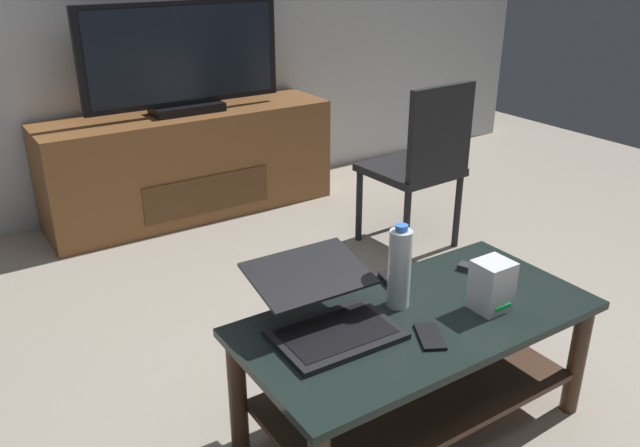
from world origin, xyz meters
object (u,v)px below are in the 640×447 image
Objects in this scene: television at (183,61)px; tv_remote at (393,283)px; soundbar_remote at (480,271)px; dining_chair at (422,160)px; laptop at (325,309)px; media_cabinet at (190,163)px; router_box at (492,285)px; water_bottle_near at (399,268)px; cell_phone at (430,336)px; coffee_table at (416,352)px.

tv_remote is at bearing -92.81° from television.
soundbar_remote is at bearing -84.04° from television.
dining_chair is 2.17× the size of laptop.
tv_remote is at bearing -92.78° from media_cabinet.
laptop is at bearing -101.78° from television.
water_bottle_near reaches higher than router_box.
soundbar_remote is at bearing -3.31° from tv_remote.
laptop is 2.64× the size of tv_remote.
cell_phone is at bearing -177.46° from soundbar_remote.
laptop is 2.51× the size of router_box.
dining_chair is 1.59m from laptop.
laptop is at bearing -142.25° from dining_chair.
tv_remote is at bearing 74.83° from coffee_table.
coffee_table is 4.08× the size of water_bottle_near.
water_bottle_near is 1.80× the size of soundbar_remote.
router_box is 0.30m from water_bottle_near.
water_bottle_near is (-0.99, -1.00, 0.08)m from dining_chair.
cell_phone is at bearing -116.23° from coffee_table.
coffee_table is 0.37m from laptop.
water_bottle_near is (-0.17, -2.17, 0.27)m from media_cabinet.
dining_chair reaches higher than tv_remote.
television is at bearing 113.03° from cell_phone.
coffee_table is 0.99× the size of television.
media_cabinet reaches higher than cell_phone.
dining_chair reaches higher than laptop.
television is 1.29× the size of dining_chair.
television is at bearing 86.08° from coffee_table.
media_cabinet is 2.17m from soundbar_remote.
cell_phone is at bearing -130.55° from dining_chair.
soundbar_remote is at bearing -1.08° from laptop.
laptop reaches higher than cell_phone.
water_bottle_near is at bearing 106.61° from cell_phone.
television is 2.36m from router_box.
media_cabinet reaches higher than soundbar_remote.
television reaches higher than laptop.
cell_phone is at bearing -175.03° from router_box.
soundbar_remote is (0.22, -2.16, 0.14)m from media_cabinet.
media_cabinet reaches higher than laptop.
tv_remote is at bearing 139.21° from soundbar_remote.
tv_remote is at bearing 57.59° from water_bottle_near.
television is 2.41m from cell_phone.
router_box reaches higher than coffee_table.
television is 2.18m from water_bottle_near.
dining_chair is 1.40m from router_box.
media_cabinet is 10.34× the size of router_box.
television is at bearing 78.22° from laptop.
router_box is at bearing -152.95° from soundbar_remote.
television is 2.21m from laptop.
television reaches higher than coffee_table.
television reaches higher than water_bottle_near.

